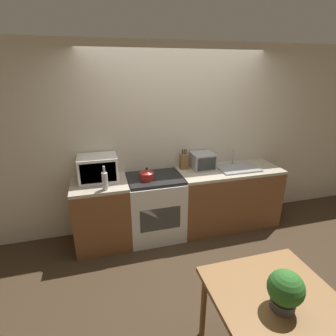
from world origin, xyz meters
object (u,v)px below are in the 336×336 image
object	(u,v)px
stove_range	(155,207)
bottle	(105,181)
toaster_oven	(203,161)
dining_table	(272,302)
microwave	(98,168)
kettle	(147,175)

from	to	relation	value
stove_range	bottle	distance (m)	0.89
toaster_oven	dining_table	bearing A→B (deg)	-98.05
microwave	toaster_oven	size ratio (longest dim) A/B	1.56
toaster_oven	stove_range	bearing A→B (deg)	-169.54
kettle	bottle	xyz separation A→B (m)	(-0.54, -0.17, 0.04)
kettle	toaster_oven	distance (m)	0.88
kettle	microwave	size ratio (longest dim) A/B	0.39
microwave	kettle	bearing A→B (deg)	-14.76
stove_range	microwave	size ratio (longest dim) A/B	1.84
stove_range	bottle	xyz separation A→B (m)	(-0.65, -0.22, 0.57)
bottle	dining_table	xyz separation A→B (m)	(1.09, -1.74, -0.38)
stove_range	kettle	world-z (taller)	kettle
kettle	microwave	bearing A→B (deg)	165.24
kettle	stove_range	bearing A→B (deg)	24.78
bottle	dining_table	world-z (taller)	bottle
bottle	dining_table	distance (m)	2.09
microwave	bottle	bearing A→B (deg)	-78.16
stove_range	dining_table	xyz separation A→B (m)	(0.44, -1.95, 0.19)
bottle	dining_table	size ratio (longest dim) A/B	0.33
stove_range	bottle	bearing A→B (deg)	-161.46
kettle	dining_table	bearing A→B (deg)	-73.64
stove_range	microwave	world-z (taller)	microwave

